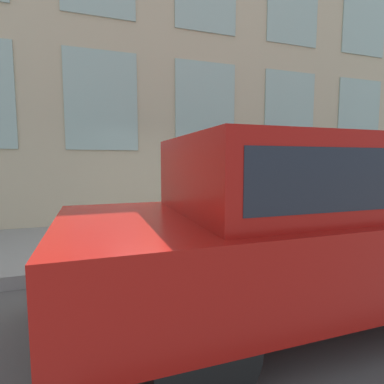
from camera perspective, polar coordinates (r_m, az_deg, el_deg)
The scene contains 5 objects.
ground_plane at distance 4.67m, azimuth 1.53°, elevation -14.27°, with size 80.00×80.00×0.00m, color #514F4C.
sidewalk at distance 6.01m, azimuth -3.47°, elevation -8.77°, with size 3.01×60.00×0.18m.
fire_hydrant at distance 5.02m, azimuth 3.18°, elevation -5.81°, with size 0.30×0.42×0.81m.
person at distance 5.16m, azimuth -3.08°, elevation -2.31°, with size 0.28×0.18×1.15m.
parked_truck_red_near at distance 3.53m, azimuth 22.76°, elevation -3.65°, with size 2.06×5.15×1.84m.
Camera 1 is at (-4.11, 1.51, 1.60)m, focal length 28.00 mm.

